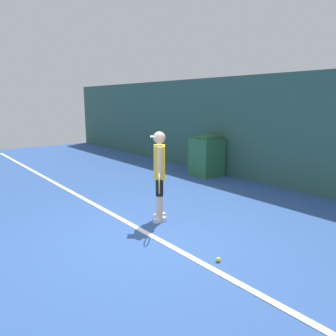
# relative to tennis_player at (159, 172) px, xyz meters

# --- Properties ---
(ground_plane) EXTENTS (24.00, 24.00, 0.00)m
(ground_plane) POSITION_rel_tennis_player_xyz_m (0.43, -0.63, -0.92)
(ground_plane) COLOR #2D5193
(back_wall) EXTENTS (24.00, 0.10, 2.86)m
(back_wall) POSITION_rel_tennis_player_xyz_m (0.43, 3.89, 0.51)
(back_wall) COLOR #2D564C
(back_wall) RESTS_ON ground_plane
(court_baseline) EXTENTS (21.60, 0.10, 0.01)m
(court_baseline) POSITION_rel_tennis_player_xyz_m (0.43, -0.55, -0.91)
(court_baseline) COLOR white
(court_baseline) RESTS_ON ground_plane
(tennis_player) EXTENTS (0.79, 0.64, 1.66)m
(tennis_player) POSITION_rel_tennis_player_xyz_m (0.00, 0.00, 0.00)
(tennis_player) COLOR beige
(tennis_player) RESTS_ON ground_plane
(tennis_ball) EXTENTS (0.07, 0.07, 0.07)m
(tennis_ball) POSITION_rel_tennis_player_xyz_m (1.80, -0.34, -0.89)
(tennis_ball) COLOR #D1E533
(tennis_ball) RESTS_ON ground_plane
(covered_chair) EXTENTS (0.77, 0.82, 1.19)m
(covered_chair) POSITION_rel_tennis_player_xyz_m (-2.15, 3.37, -0.35)
(covered_chair) COLOR #28663D
(covered_chair) RESTS_ON ground_plane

